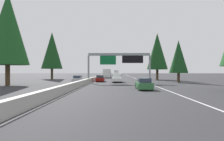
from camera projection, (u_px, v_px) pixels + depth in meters
ground_plane at (100, 78)px, 63.95m from camera, size 320.00×320.00×0.00m
median_barrier at (103, 76)px, 83.96m from camera, size 180.00×0.56×0.90m
shoulder_stripe_right at (133, 77)px, 73.71m from camera, size 160.00×0.16×0.01m
shoulder_stripe_median at (103, 77)px, 73.95m from camera, size 160.00×0.16×0.01m
sign_gantry_overhead at (120, 59)px, 39.16m from camera, size 0.50×12.68×6.00m
sedan_mid_center at (144, 84)px, 25.37m from camera, size 4.40×1.80×1.47m
sedan_mid_right at (100, 79)px, 44.05m from camera, size 4.40×1.80×1.47m
bus_mid_left at (107, 73)px, 71.79m from camera, size 11.50×2.55×3.10m
sedan_near_center at (110, 74)px, 102.74m from camera, size 4.40×1.80×1.47m
minivan_near_right at (116, 74)px, 84.90m from camera, size 5.00×1.95×1.69m
pickup_far_left at (117, 78)px, 42.34m from camera, size 5.60×2.00×1.86m
box_truck_far_center at (116, 72)px, 116.77m from camera, size 8.50×2.40×2.95m
oncoming_near at (78, 79)px, 41.37m from camera, size 4.40×1.80×1.47m
conifer_right_near at (178, 57)px, 41.41m from camera, size 3.94×3.94×8.96m
conifer_right_mid at (157, 51)px, 54.19m from camera, size 5.71×5.71×12.97m
conifer_left_foreground at (8, 28)px, 32.35m from camera, size 6.85×6.85×15.56m
conifer_left_near at (52, 50)px, 58.77m from camera, size 6.24×6.24×14.18m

